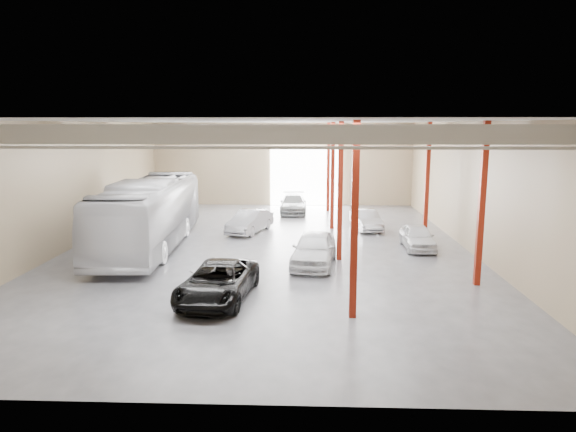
# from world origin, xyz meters

# --- Properties ---
(depot_shell) EXTENTS (22.12, 32.12, 7.06)m
(depot_shell) POSITION_xyz_m (0.13, 0.48, 4.98)
(depot_shell) COLOR #4A4A4F
(depot_shell) RESTS_ON ground
(coach_bus) EXTENTS (3.95, 13.98, 3.85)m
(coach_bus) POSITION_xyz_m (-6.64, 0.28, 1.93)
(coach_bus) COLOR silver
(coach_bus) RESTS_ON ground
(black_sedan) EXTENTS (3.02, 5.53, 1.47)m
(black_sedan) POSITION_xyz_m (-1.35, -8.33, 0.73)
(black_sedan) COLOR black
(black_sedan) RESTS_ON ground
(car_row_a) EXTENTS (2.56, 5.10, 1.67)m
(car_row_a) POSITION_xyz_m (2.50, -3.13, 0.83)
(car_row_a) COLOR silver
(car_row_a) RESTS_ON ground
(car_row_b) EXTENTS (2.83, 4.64, 1.44)m
(car_row_b) POSITION_xyz_m (-1.52, 4.50, 0.72)
(car_row_b) COLOR #9D9DA1
(car_row_b) RESTS_ON ground
(car_row_c) EXTENTS (2.08, 4.96, 1.43)m
(car_row_c) POSITION_xyz_m (1.06, 12.00, 0.72)
(car_row_c) COLOR gray
(car_row_c) RESTS_ON ground
(car_right_near) EXTENTS (1.94, 4.17, 1.32)m
(car_right_near) POSITION_xyz_m (6.04, 5.69, 0.66)
(car_right_near) COLOR silver
(car_right_near) RESTS_ON ground
(car_right_far) EXTENTS (1.59, 3.94, 1.34)m
(car_right_far) POSITION_xyz_m (8.30, 0.49, 0.67)
(car_right_far) COLOR silver
(car_right_far) RESTS_ON ground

